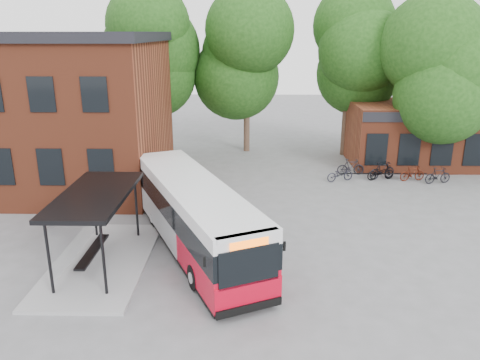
{
  "coord_description": "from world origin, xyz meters",
  "views": [
    {
      "loc": [
        1.12,
        -17.06,
        8.48
      ],
      "look_at": [
        0.75,
        3.37,
        2.0
      ],
      "focal_mm": 35.0,
      "sensor_mm": 36.0,
      "label": 1
    }
  ],
  "objects_px": {
    "bicycle_5": "(412,173)",
    "bicycle_3": "(382,170)",
    "bicycle_4": "(381,172)",
    "bicycle_1": "(351,167)",
    "city_bus": "(194,216)",
    "bicycle_0": "(340,174)",
    "bus_shelter": "(98,228)",
    "bicycle_7": "(438,175)"
  },
  "relations": [
    {
      "from": "bicycle_5",
      "to": "bicycle_7",
      "type": "height_order",
      "value": "bicycle_7"
    },
    {
      "from": "bus_shelter",
      "to": "bicycle_7",
      "type": "bearing_deg",
      "value": 31.46
    },
    {
      "from": "bus_shelter",
      "to": "bicycle_3",
      "type": "height_order",
      "value": "bus_shelter"
    },
    {
      "from": "city_bus",
      "to": "bicycle_1",
      "type": "height_order",
      "value": "city_bus"
    },
    {
      "from": "bus_shelter",
      "to": "bicycle_1",
      "type": "height_order",
      "value": "bus_shelter"
    },
    {
      "from": "bicycle_4",
      "to": "bicycle_5",
      "type": "bearing_deg",
      "value": -112.22
    },
    {
      "from": "bicycle_0",
      "to": "bicycle_1",
      "type": "distance_m",
      "value": 1.6
    },
    {
      "from": "bicycle_7",
      "to": "bicycle_5",
      "type": "bearing_deg",
      "value": 57.08
    },
    {
      "from": "city_bus",
      "to": "bicycle_3",
      "type": "bearing_deg",
      "value": 18.69
    },
    {
      "from": "bicycle_0",
      "to": "bicycle_7",
      "type": "height_order",
      "value": "bicycle_7"
    },
    {
      "from": "bicycle_0",
      "to": "bicycle_3",
      "type": "height_order",
      "value": "bicycle_3"
    },
    {
      "from": "bicycle_0",
      "to": "bicycle_7",
      "type": "relative_size",
      "value": 1.04
    },
    {
      "from": "bus_shelter",
      "to": "bicycle_1",
      "type": "bearing_deg",
      "value": 44.8
    },
    {
      "from": "bicycle_1",
      "to": "bicycle_7",
      "type": "distance_m",
      "value": 5.02
    },
    {
      "from": "bicycle_0",
      "to": "bicycle_1",
      "type": "xyz_separation_m",
      "value": [
        0.9,
        1.32,
        0.06
      ]
    },
    {
      "from": "bicycle_1",
      "to": "city_bus",
      "type": "bearing_deg",
      "value": 136.77
    },
    {
      "from": "bicycle_3",
      "to": "bicycle_4",
      "type": "height_order",
      "value": "bicycle_3"
    },
    {
      "from": "bicycle_1",
      "to": "bicycle_5",
      "type": "bearing_deg",
      "value": -113.03
    },
    {
      "from": "city_bus",
      "to": "bicycle_1",
      "type": "bearing_deg",
      "value": 26.25
    },
    {
      "from": "bus_shelter",
      "to": "city_bus",
      "type": "relative_size",
      "value": 0.64
    },
    {
      "from": "bicycle_5",
      "to": "bicycle_7",
      "type": "xyz_separation_m",
      "value": [
        1.32,
        -0.49,
        0.02
      ]
    },
    {
      "from": "bicycle_5",
      "to": "bicycle_3",
      "type": "bearing_deg",
      "value": 66.97
    },
    {
      "from": "bicycle_0",
      "to": "bicycle_4",
      "type": "relative_size",
      "value": 0.97
    },
    {
      "from": "city_bus",
      "to": "bicycle_3",
      "type": "height_order",
      "value": "city_bus"
    },
    {
      "from": "bus_shelter",
      "to": "bicycle_4",
      "type": "distance_m",
      "value": 17.42
    },
    {
      "from": "bicycle_4",
      "to": "bicycle_7",
      "type": "xyz_separation_m",
      "value": [
        3.15,
        -0.67,
        0.03
      ]
    },
    {
      "from": "city_bus",
      "to": "bicycle_3",
      "type": "relative_size",
      "value": 6.17
    },
    {
      "from": "bicycle_4",
      "to": "bus_shelter",
      "type": "bearing_deg",
      "value": 112.12
    },
    {
      "from": "bus_shelter",
      "to": "bicycle_4",
      "type": "relative_size",
      "value": 4.0
    },
    {
      "from": "bicycle_1",
      "to": "bicycle_5",
      "type": "xyz_separation_m",
      "value": [
        3.41,
        -1.19,
        -0.04
      ]
    },
    {
      "from": "bus_shelter",
      "to": "bicycle_1",
      "type": "relative_size",
      "value": 4.14
    },
    {
      "from": "bicycle_0",
      "to": "bicycle_3",
      "type": "relative_size",
      "value": 0.95
    },
    {
      "from": "bus_shelter",
      "to": "city_bus",
      "type": "bearing_deg",
      "value": 23.32
    },
    {
      "from": "bicycle_0",
      "to": "bicycle_5",
      "type": "distance_m",
      "value": 4.31
    },
    {
      "from": "bicycle_5",
      "to": "bicycle_4",
      "type": "bearing_deg",
      "value": 73.23
    },
    {
      "from": "bicycle_4",
      "to": "bicycle_1",
      "type": "bearing_deg",
      "value": 40.79
    },
    {
      "from": "bicycle_0",
      "to": "bicycle_5",
      "type": "height_order",
      "value": "bicycle_5"
    },
    {
      "from": "bicycle_1",
      "to": "bicycle_5",
      "type": "relative_size",
      "value": 1.09
    },
    {
      "from": "bicycle_5",
      "to": "bicycle_7",
      "type": "relative_size",
      "value": 0.95
    },
    {
      "from": "bus_shelter",
      "to": "bicycle_5",
      "type": "distance_m",
      "value": 18.77
    },
    {
      "from": "bicycle_0",
      "to": "bus_shelter",
      "type": "bearing_deg",
      "value": 112.85
    },
    {
      "from": "bicycle_4",
      "to": "bicycle_5",
      "type": "relative_size",
      "value": 1.13
    }
  ]
}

